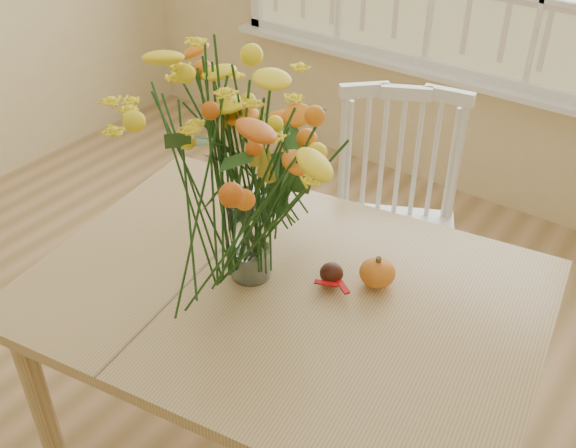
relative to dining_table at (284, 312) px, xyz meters
The scene contains 7 objects.
floor 0.91m from the dining_table, 159.01° to the right, with size 4.00×4.50×0.01m, color #A2814E.
dining_table is the anchor object (origin of this frame).
windsor_chair 0.83m from the dining_table, 93.96° to the left, with size 0.64×0.63×1.05m.
flower_vase 0.52m from the dining_table, behind, with size 0.57×0.57×0.68m.
pumpkin 0.30m from the dining_table, 39.35° to the left, with size 0.11×0.11×0.08m, color #CA5317.
turkey_figurine 0.20m from the dining_table, behind, with size 0.09×0.07×0.11m.
dark_gourd 0.19m from the dining_table, 46.98° to the left, with size 0.13×0.09×0.06m.
Camera 1 is at (1.43, -1.01, 2.08)m, focal length 42.00 mm.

